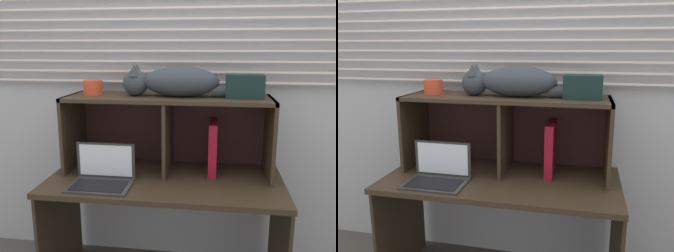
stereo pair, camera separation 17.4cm
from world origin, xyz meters
TOP-DOWN VIEW (x-y plane):
  - back_panel_with_blinds at (0.00, 0.55)m, footprint 4.40×0.08m
  - desk at (0.00, 0.18)m, footprint 1.35×0.66m
  - hutch_shelf_unit at (-0.00, 0.34)m, footprint 1.21×0.39m
  - cat at (0.04, 0.31)m, footprint 0.80×0.20m
  - laptop at (-0.33, 0.04)m, footprint 0.34×0.24m
  - binder_upright at (0.27, 0.31)m, footprint 0.05×0.25m
  - book_stack at (-0.38, 0.31)m, footprint 0.18×0.24m
  - small_basket at (-0.46, 0.31)m, footprint 0.11×0.11m
  - storage_box at (0.44, 0.31)m, footprint 0.21×0.15m

SIDE VIEW (x-z plane):
  - desk at x=0.00m, z-range 0.21..0.91m
  - book_stack at x=-0.38m, z-range 0.70..0.75m
  - laptop at x=-0.33m, z-range 0.64..0.85m
  - binder_upright at x=0.27m, z-range 0.70..1.02m
  - hutch_shelf_unit at x=0.00m, z-range 0.79..1.25m
  - small_basket at x=-0.46m, z-range 1.16..1.25m
  - storage_box at x=0.44m, z-range 1.16..1.29m
  - cat at x=0.04m, z-range 1.15..1.34m
  - back_panel_with_blinds at x=0.00m, z-range 0.01..2.51m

